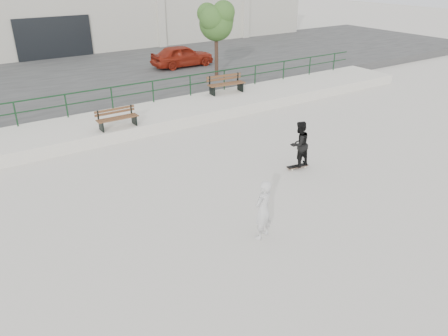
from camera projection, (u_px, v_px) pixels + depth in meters
ground at (290, 219)px, 12.19m from camera, size 120.00×120.00×0.00m
ledge at (146, 118)px, 19.22m from camera, size 30.00×3.00×0.50m
parking_strip at (85, 79)px, 25.60m from camera, size 60.00×14.00×0.50m
railing at (133, 90)px, 19.77m from camera, size 28.00×0.06×1.03m
bench_left at (117, 118)px, 17.32m from camera, size 1.66×0.50×0.76m
bench_right at (226, 84)px, 21.88m from camera, size 1.98×0.74×0.89m
tree at (216, 20)px, 23.94m from camera, size 2.33×2.07×4.15m
red_car at (182, 56)px, 27.26m from camera, size 3.95×1.59×1.34m
skateboard at (297, 166)px, 15.15m from camera, size 0.80×0.33×0.09m
standing_skater at (299, 144)px, 14.80m from camera, size 0.82×0.66×1.61m
seated_skater at (263, 210)px, 11.06m from camera, size 0.68×0.55×1.63m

